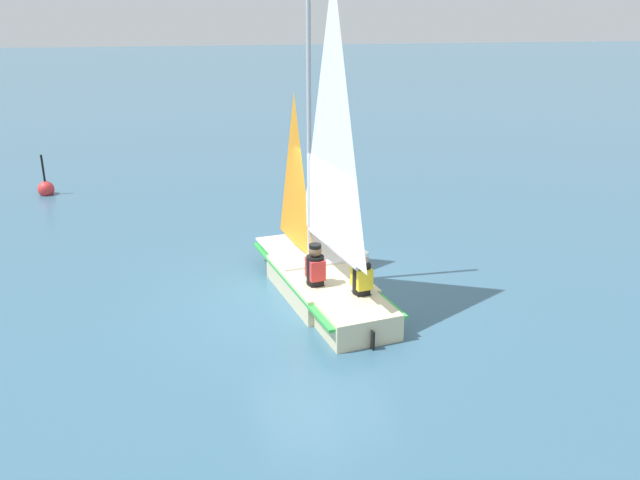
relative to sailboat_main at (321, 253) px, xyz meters
The scene contains 5 objects.
ground_plane 0.81m from the sailboat_main, behind, with size 260.00×260.00×0.00m, color #38607A.
sailboat_main is the anchor object (origin of this frame).
sailor_helm 0.58m from the sailboat_main, 27.51° to the right, with size 0.36×0.32×1.16m.
sailor_crew 1.15m from the sailboat_main, 18.68° to the left, with size 0.36×0.32×1.16m.
buoy_marker 10.53m from the sailboat_main, 149.11° to the right, with size 0.46×0.46×1.22m.
Camera 1 is at (9.89, -3.12, 4.67)m, focal length 35.00 mm.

